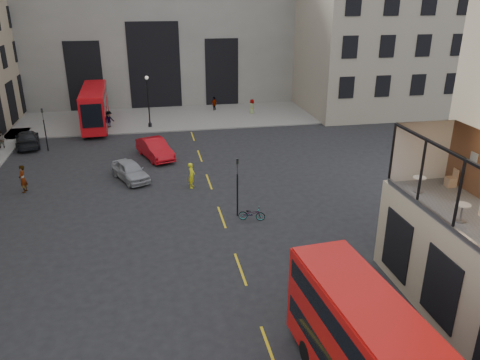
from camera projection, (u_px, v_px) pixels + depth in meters
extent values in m
plane|color=black|center=(319.00, 345.00, 18.52)|extent=(140.00, 140.00, 0.00)
cube|color=black|center=(441.00, 288.00, 18.66)|extent=(0.08, 9.20, 3.00)
cube|color=beige|center=(421.00, 151.00, 21.98)|extent=(3.00, 0.04, 2.90)
cube|color=slate|center=(452.00, 228.00, 17.66)|extent=(0.12, 10.00, 0.18)
cube|color=black|center=(465.00, 160.00, 16.64)|extent=(0.12, 10.00, 0.10)
cube|color=beige|center=(474.00, 159.00, 20.54)|extent=(0.04, 0.45, 0.55)
cube|color=tan|center=(476.00, 279.00, 18.84)|extent=(3.00, 11.00, 4.50)
cube|color=gray|center=(151.00, 28.00, 58.00)|extent=(34.00, 10.00, 18.00)
cube|color=black|center=(155.00, 66.00, 54.90)|extent=(6.00, 0.12, 10.00)
cube|color=black|center=(85.00, 77.00, 53.84)|extent=(4.00, 0.12, 8.00)
cube|color=black|center=(222.00, 73.00, 56.70)|extent=(4.00, 0.12, 8.00)
cube|color=gray|center=(368.00, 20.00, 54.82)|extent=(16.00, 18.00, 20.00)
cube|color=slate|center=(150.00, 118.00, 52.04)|extent=(40.00, 12.00, 0.12)
cylinder|color=black|center=(237.00, 195.00, 28.75)|extent=(0.10, 0.10, 2.80)
imported|color=black|center=(237.00, 166.00, 28.04)|extent=(0.16, 0.20, 1.00)
cylinder|color=black|center=(46.00, 136.00, 40.82)|extent=(0.10, 0.10, 2.80)
imported|color=black|center=(42.00, 114.00, 40.11)|extent=(0.16, 0.20, 1.00)
cylinder|color=black|center=(149.00, 104.00, 47.49)|extent=(0.14, 0.14, 5.00)
cylinder|color=black|center=(150.00, 125.00, 48.32)|extent=(0.36, 0.36, 0.50)
sphere|color=silver|center=(147.00, 78.00, 46.50)|extent=(0.36, 0.36, 0.36)
cube|color=black|center=(388.00, 346.00, 13.82)|extent=(3.10, 9.70, 0.73)
cube|color=#BA0F0C|center=(391.00, 327.00, 13.55)|extent=(3.00, 10.04, 0.11)
cylinder|color=black|center=(307.00, 353.00, 17.49)|extent=(0.33, 0.94, 0.92)
cylinder|color=black|center=(356.00, 342.00, 18.00)|extent=(0.33, 0.94, 0.92)
cube|color=red|center=(95.00, 106.00, 47.93)|extent=(2.71, 10.24, 3.60)
cube|color=black|center=(95.00, 111.00, 48.11)|extent=(2.72, 9.69, 0.74)
cube|color=black|center=(94.00, 96.00, 47.51)|extent=(2.72, 9.69, 0.74)
cube|color=red|center=(93.00, 89.00, 47.25)|extent=(2.61, 10.03, 0.11)
cylinder|color=black|center=(88.00, 116.00, 51.27)|extent=(0.29, 0.93, 0.92)
cylinder|color=black|center=(108.00, 115.00, 51.72)|extent=(0.29, 0.93, 0.92)
cylinder|color=black|center=(84.00, 132.00, 45.13)|extent=(0.29, 0.93, 0.92)
cylinder|color=black|center=(106.00, 131.00, 45.57)|extent=(0.29, 0.93, 0.92)
imported|color=#93959A|center=(130.00, 171.00, 34.68)|extent=(3.26, 4.52, 1.43)
imported|color=#AF0A13|center=(155.00, 149.00, 39.26)|extent=(3.30, 5.23, 1.63)
imported|color=black|center=(27.00, 139.00, 42.29)|extent=(3.05, 5.24, 1.43)
imported|color=gray|center=(252.00, 214.00, 28.57)|extent=(1.72, 1.02, 0.85)
imported|color=yellow|center=(192.00, 175.00, 33.22)|extent=(0.63, 0.78, 1.85)
imported|color=gray|center=(1.00, 140.00, 41.28)|extent=(0.88, 0.70, 1.74)
imported|color=gray|center=(109.00, 120.00, 47.81)|extent=(1.33, 1.30, 1.83)
imported|color=gray|center=(214.00, 104.00, 54.92)|extent=(1.01, 0.95, 1.68)
imported|color=gray|center=(252.00, 107.00, 53.52)|extent=(0.81, 0.98, 1.73)
imported|color=gray|center=(23.00, 179.00, 32.43)|extent=(0.54, 0.76, 1.96)
cylinder|color=silver|center=(463.00, 205.00, 18.16)|extent=(0.59, 0.59, 0.04)
cylinder|color=slate|center=(462.00, 213.00, 18.29)|extent=(0.08, 0.08, 0.69)
cylinder|color=slate|center=(460.00, 221.00, 18.42)|extent=(0.44, 0.44, 0.03)
cylinder|color=white|center=(420.00, 178.00, 20.91)|extent=(0.57, 0.57, 0.04)
cylinder|color=slate|center=(419.00, 185.00, 21.04)|extent=(0.08, 0.08, 0.67)
cylinder|color=slate|center=(418.00, 191.00, 21.16)|extent=(0.42, 0.42, 0.03)
cube|color=tan|center=(450.00, 182.00, 21.67)|extent=(0.45, 0.45, 0.45)
cube|color=tan|center=(456.00, 173.00, 21.54)|extent=(0.06, 0.42, 0.40)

